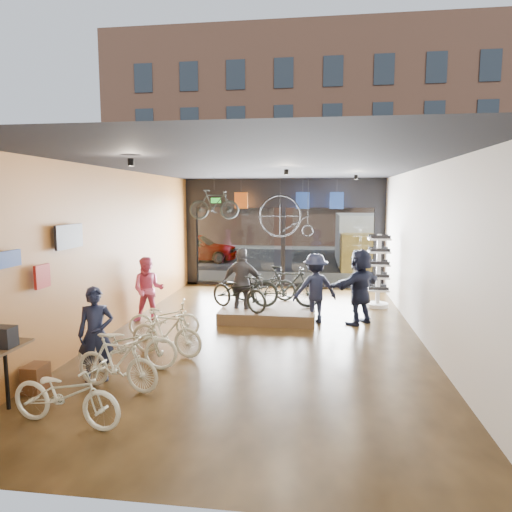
% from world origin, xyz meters
% --- Properties ---
extents(ground_plane, '(7.00, 12.00, 0.04)m').
position_xyz_m(ground_plane, '(0.00, 0.00, -0.02)').
color(ground_plane, black).
rests_on(ground_plane, ground).
extents(ceiling, '(7.00, 12.00, 0.04)m').
position_xyz_m(ceiling, '(0.00, 0.00, 3.82)').
color(ceiling, black).
rests_on(ceiling, ground).
extents(wall_left, '(0.04, 12.00, 3.80)m').
position_xyz_m(wall_left, '(-3.52, 0.00, 1.90)').
color(wall_left, '#B16B31').
rests_on(wall_left, ground).
extents(wall_right, '(0.04, 12.00, 3.80)m').
position_xyz_m(wall_right, '(3.52, 0.00, 1.90)').
color(wall_right, beige).
rests_on(wall_right, ground).
extents(wall_back, '(7.00, 0.04, 3.80)m').
position_xyz_m(wall_back, '(0.00, -6.02, 1.90)').
color(wall_back, beige).
rests_on(wall_back, ground).
extents(storefront, '(7.00, 0.26, 3.80)m').
position_xyz_m(storefront, '(0.00, 6.00, 1.90)').
color(storefront, black).
rests_on(storefront, ground).
extents(exit_sign, '(0.35, 0.06, 0.18)m').
position_xyz_m(exit_sign, '(-2.40, 5.88, 3.05)').
color(exit_sign, '#198C26').
rests_on(exit_sign, storefront).
extents(street_road, '(30.00, 18.00, 0.02)m').
position_xyz_m(street_road, '(0.00, 15.00, -0.01)').
color(street_road, black).
rests_on(street_road, ground).
extents(sidewalk_near, '(30.00, 2.40, 0.12)m').
position_xyz_m(sidewalk_near, '(0.00, 7.20, 0.06)').
color(sidewalk_near, slate).
rests_on(sidewalk_near, ground).
extents(sidewalk_far, '(30.00, 2.00, 0.12)m').
position_xyz_m(sidewalk_far, '(0.00, 19.00, 0.06)').
color(sidewalk_far, slate).
rests_on(sidewalk_far, ground).
extents(opposite_building, '(26.00, 5.00, 14.00)m').
position_xyz_m(opposite_building, '(0.00, 21.50, 7.00)').
color(opposite_building, brown).
rests_on(opposite_building, ground).
extents(street_car, '(4.19, 1.69, 1.43)m').
position_xyz_m(street_car, '(-4.85, 12.00, 0.71)').
color(street_car, gray).
rests_on(street_car, street_road).
extents(box_truck, '(2.03, 6.08, 2.40)m').
position_xyz_m(box_truck, '(3.16, 11.00, 1.20)').
color(box_truck, silver).
rests_on(box_truck, street_road).
extents(floor_bike_0, '(1.76, 0.83, 0.89)m').
position_xyz_m(floor_bike_0, '(-2.18, -4.58, 0.45)').
color(floor_bike_0, beige).
rests_on(floor_bike_0, ground_plane).
extents(floor_bike_1, '(1.58, 0.73, 0.92)m').
position_xyz_m(floor_bike_1, '(-2.00, -3.36, 0.46)').
color(floor_bike_1, beige).
rests_on(floor_bike_1, ground_plane).
extents(floor_bike_2, '(1.87, 0.92, 0.94)m').
position_xyz_m(floor_bike_2, '(-2.17, -2.52, 0.47)').
color(floor_bike_2, beige).
rests_on(floor_bike_2, ground_plane).
extents(floor_bike_3, '(1.63, 0.76, 0.94)m').
position_xyz_m(floor_bike_3, '(-1.74, -1.68, 0.47)').
color(floor_bike_3, beige).
rests_on(floor_bike_3, ground_plane).
extents(floor_bike_4, '(1.65, 0.83, 0.83)m').
position_xyz_m(floor_bike_4, '(-2.19, -0.49, 0.41)').
color(floor_bike_4, beige).
rests_on(floor_bike_4, ground_plane).
extents(display_platform, '(2.40, 1.80, 0.30)m').
position_xyz_m(display_platform, '(-0.03, 1.43, 0.15)').
color(display_platform, brown).
rests_on(display_platform, ground_plane).
extents(display_bike_left, '(1.86, 1.50, 0.95)m').
position_xyz_m(display_bike_left, '(-0.75, 1.04, 0.77)').
color(display_bike_left, black).
rests_on(display_bike_left, display_platform).
extents(display_bike_mid, '(1.86, 0.70, 1.09)m').
position_xyz_m(display_bike_mid, '(0.43, 1.45, 0.85)').
color(display_bike_mid, black).
rests_on(display_bike_mid, display_platform).
extents(display_bike_right, '(1.78, 0.81, 0.90)m').
position_xyz_m(display_bike_right, '(-0.23, 2.17, 0.75)').
color(display_bike_right, black).
rests_on(display_bike_right, display_platform).
extents(customer_0, '(0.69, 0.57, 1.63)m').
position_xyz_m(customer_0, '(-2.51, -3.03, 0.81)').
color(customer_0, '#161C33').
rests_on(customer_0, ground_plane).
extents(customer_1, '(0.91, 0.77, 1.66)m').
position_xyz_m(customer_1, '(-3.00, 0.69, 0.83)').
color(customer_1, '#CC4C72').
rests_on(customer_1, ground_plane).
extents(customer_2, '(1.13, 0.57, 1.86)m').
position_xyz_m(customer_2, '(-0.69, 1.27, 0.93)').
color(customer_2, '#3F3F44').
rests_on(customer_2, ground_plane).
extents(customer_3, '(1.27, 0.96, 1.75)m').
position_xyz_m(customer_3, '(1.16, 1.21, 0.87)').
color(customer_3, '#161C33').
rests_on(customer_3, ground_plane).
extents(customer_5, '(1.60, 1.65, 1.88)m').
position_xyz_m(customer_5, '(2.26, 1.23, 0.94)').
color(customer_5, '#161C33').
rests_on(customer_5, ground_plane).
extents(sunglasses_rack, '(0.69, 0.59, 2.11)m').
position_xyz_m(sunglasses_rack, '(2.95, 3.12, 1.06)').
color(sunglasses_rack, white).
rests_on(sunglasses_rack, ground_plane).
extents(wall_merch, '(0.40, 2.40, 2.60)m').
position_xyz_m(wall_merch, '(-3.38, -3.50, 1.30)').
color(wall_merch, navy).
rests_on(wall_merch, wall_left).
extents(penny_farthing, '(1.71, 0.06, 1.37)m').
position_xyz_m(penny_farthing, '(0.27, 4.74, 2.50)').
color(penny_farthing, black).
rests_on(penny_farthing, ceiling).
extents(hung_bike, '(1.64, 0.89, 0.95)m').
position_xyz_m(hung_bike, '(-2.08, 4.20, 2.93)').
color(hung_bike, black).
rests_on(hung_bike, ceiling).
extents(jersey_left, '(0.45, 0.03, 0.55)m').
position_xyz_m(jersey_left, '(-1.38, 5.20, 3.05)').
color(jersey_left, '#CC5919').
rests_on(jersey_left, ceiling).
extents(jersey_mid, '(0.45, 0.03, 0.55)m').
position_xyz_m(jersey_mid, '(0.70, 5.20, 3.05)').
color(jersey_mid, '#1E3F99').
rests_on(jersey_mid, ceiling).
extents(jersey_right, '(0.45, 0.03, 0.55)m').
position_xyz_m(jersey_right, '(1.81, 5.20, 3.05)').
color(jersey_right, '#1E3F99').
rests_on(jersey_right, ceiling).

